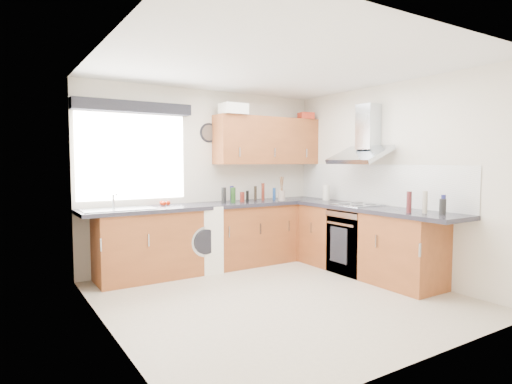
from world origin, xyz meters
TOP-DOWN VIEW (x-y plane):
  - ground_plane at (0.00, 0.00)m, footprint 3.60×3.60m
  - ceiling at (0.00, 0.00)m, footprint 3.60×3.60m
  - wall_back at (0.00, 1.80)m, footprint 3.60×0.02m
  - wall_front at (0.00, -1.80)m, footprint 3.60×0.02m
  - wall_left at (-1.80, 0.00)m, footprint 0.02×3.60m
  - wall_right at (1.80, 0.00)m, footprint 0.02×3.60m
  - window at (-1.05, 1.79)m, footprint 1.40×0.02m
  - window_blind at (-1.05, 1.70)m, footprint 1.50×0.18m
  - splashback at (1.79, 0.30)m, footprint 0.01×3.00m
  - base_cab_back at (-0.10, 1.51)m, footprint 3.00×0.58m
  - base_cab_corner at (1.50, 1.50)m, footprint 0.60×0.60m
  - base_cab_right at (1.51, 0.15)m, footprint 0.58×2.10m
  - worktop_back at (0.00, 1.50)m, footprint 3.60×0.62m
  - worktop_right at (1.50, 0.00)m, footprint 0.62×2.42m
  - sink at (-1.33, 1.50)m, footprint 0.84×0.46m
  - oven at (1.50, 0.30)m, footprint 0.56×0.58m
  - hob_plate at (1.50, 0.30)m, footprint 0.52×0.52m
  - extractor_hood at (1.60, 0.30)m, footprint 0.52×0.78m
  - upper_cabinets at (0.95, 1.62)m, footprint 1.70×0.35m
  - washing_machine at (-0.29, 1.52)m, footprint 0.74×0.72m
  - wall_clock at (0.05, 1.78)m, footprint 0.28×0.04m
  - casserole at (0.30, 1.52)m, footprint 0.36×0.26m
  - storage_box at (1.60, 1.52)m, footprint 0.26×0.23m
  - utensil_pot at (1.02, 1.35)m, footprint 0.11×0.11m
  - kitchen_roll at (1.62, 1.05)m, footprint 0.12×0.12m
  - tomato_cluster at (-0.68, 1.65)m, footprint 0.16×0.16m
  - jar_0 at (0.81, 1.53)m, footprint 0.05×0.05m
  - jar_1 at (0.44, 1.38)m, footprint 0.04×0.04m
  - jar_2 at (0.11, 1.47)m, footprint 0.07×0.07m
  - jar_3 at (1.01, 1.54)m, footprint 0.05×0.05m
  - jar_4 at (0.42, 1.49)m, footprint 0.07×0.07m
  - jar_5 at (0.25, 1.46)m, footprint 0.07×0.07m
  - jar_6 at (0.35, 1.67)m, footprint 0.06×0.06m
  - jar_7 at (0.75, 1.66)m, footprint 0.04×0.04m
  - bottle_0 at (1.55, -0.92)m, footprint 0.07×0.07m
  - bottle_1 at (1.36, -0.63)m, footprint 0.06×0.06m
  - bottle_2 at (1.48, -0.75)m, footprint 0.06×0.06m
  - bottle_3 at (1.58, -0.91)m, footprint 0.05×0.05m

SIDE VIEW (x-z plane):
  - ground_plane at x=0.00m, z-range 0.00..0.00m
  - oven at x=1.50m, z-range 0.00..0.85m
  - base_cab_back at x=-0.10m, z-range 0.00..0.86m
  - base_cab_corner at x=1.50m, z-range 0.00..0.86m
  - base_cab_right at x=1.51m, z-range 0.00..0.86m
  - washing_machine at x=-0.29m, z-range 0.00..0.90m
  - worktop_back at x=0.00m, z-range 0.86..0.91m
  - worktop_right at x=1.50m, z-range 0.86..0.91m
  - hob_plate at x=1.50m, z-range 0.91..0.92m
  - tomato_cluster at x=-0.68m, z-range 0.91..0.97m
  - sink at x=-1.33m, z-range 0.90..1.00m
  - jar_4 at x=0.42m, z-range 0.91..1.05m
  - utensil_pot at x=1.02m, z-range 0.91..1.06m
  - jar_1 at x=0.44m, z-range 0.91..1.08m
  - bottle_0 at x=1.55m, z-range 0.91..1.08m
  - jar_3 at x=1.01m, z-range 0.91..1.09m
  - jar_7 at x=0.75m, z-range 0.91..1.12m
  - jar_5 at x=0.25m, z-range 0.91..1.13m
  - bottle_3 at x=1.58m, z-range 0.91..1.13m
  - jar_2 at x=0.11m, z-range 0.91..1.13m
  - jar_6 at x=0.35m, z-range 0.91..1.13m
  - kitchen_roll at x=1.62m, z-range 0.91..1.14m
  - bottle_1 at x=1.36m, z-range 0.91..1.15m
  - bottle_2 at x=1.48m, z-range 0.91..1.16m
  - jar_0 at x=0.81m, z-range 0.91..1.17m
  - splashback at x=1.79m, z-range 0.91..1.45m
  - wall_back at x=0.00m, z-range 0.00..2.50m
  - wall_front at x=0.00m, z-range 0.00..2.50m
  - wall_left at x=-1.80m, z-range 0.00..2.50m
  - wall_right at x=1.80m, z-range 0.00..2.50m
  - window at x=-1.05m, z-range 1.00..2.10m
  - extractor_hood at x=1.60m, z-range 1.44..2.10m
  - upper_cabinets at x=0.95m, z-range 1.45..2.15m
  - wall_clock at x=0.05m, z-range 1.76..2.04m
  - window_blind at x=-1.05m, z-range 2.11..2.25m
  - storage_box at x=1.60m, z-range 2.15..2.25m
  - casserole at x=0.30m, z-range 2.15..2.30m
  - ceiling at x=0.00m, z-range 2.49..2.51m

